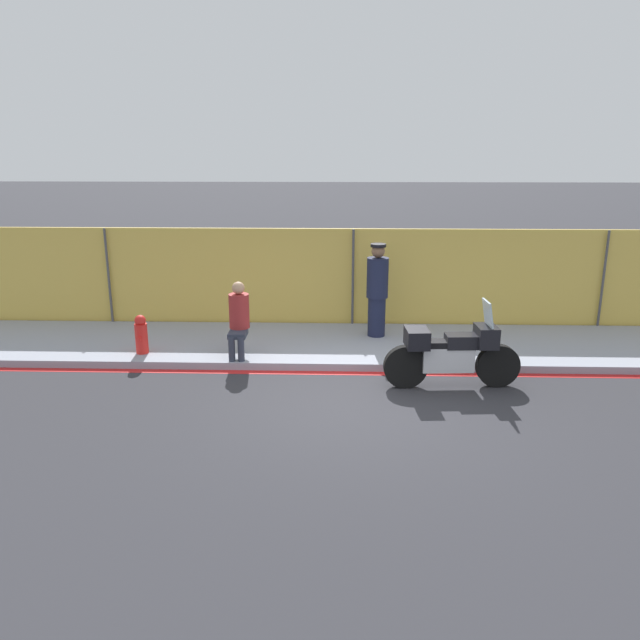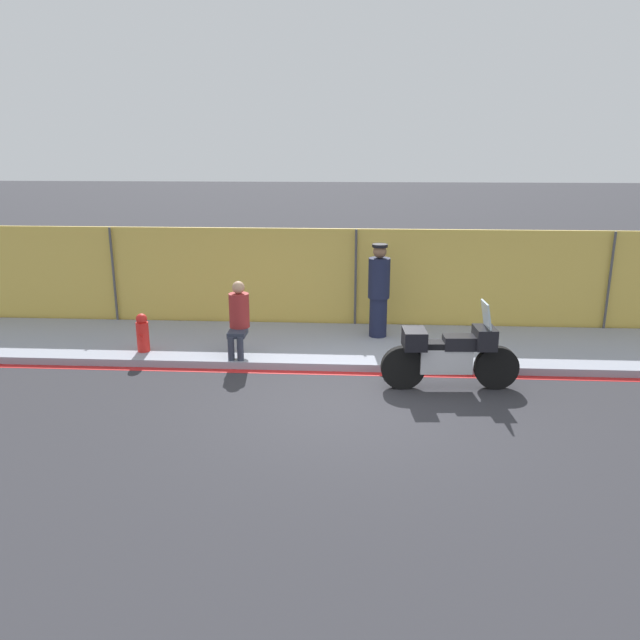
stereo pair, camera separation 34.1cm
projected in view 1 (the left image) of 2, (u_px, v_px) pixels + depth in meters
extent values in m
plane|color=#2D2D33|center=(357.00, 403.00, 9.60)|extent=(120.00, 120.00, 0.00)
cube|color=#8E93A3|center=(353.00, 345.00, 12.18)|extent=(38.73, 2.61, 0.14)
cube|color=red|center=(355.00, 373.00, 10.85)|extent=(38.73, 0.18, 0.01)
cube|color=gold|center=(353.00, 279.00, 13.24)|extent=(36.80, 0.08, 2.16)
cylinder|color=#4C4C51|center=(109.00, 279.00, 13.31)|extent=(0.05, 0.05, 2.16)
cylinder|color=#4C4C51|center=(353.00, 280.00, 13.15)|extent=(0.05, 0.05, 2.16)
cylinder|color=#4C4C51|center=(603.00, 282.00, 12.99)|extent=(0.05, 0.05, 2.16)
cylinder|color=black|center=(498.00, 366.00, 10.18)|extent=(0.72, 0.18, 0.72)
cylinder|color=black|center=(405.00, 367.00, 10.14)|extent=(0.72, 0.18, 0.72)
cube|color=silver|center=(447.00, 358.00, 10.12)|extent=(0.85, 0.33, 0.41)
cube|color=black|center=(462.00, 341.00, 10.05)|extent=(0.54, 0.34, 0.22)
cube|color=black|center=(443.00, 344.00, 10.05)|extent=(0.62, 0.32, 0.10)
cube|color=black|center=(486.00, 336.00, 10.04)|extent=(0.35, 0.49, 0.34)
cube|color=silver|center=(488.00, 313.00, 9.94)|extent=(0.13, 0.43, 0.42)
cube|color=black|center=(417.00, 338.00, 10.01)|extent=(0.39, 0.53, 0.30)
cylinder|color=#191E38|center=(377.00, 316.00, 12.46)|extent=(0.35, 0.35, 0.79)
cylinder|color=#191E38|center=(378.00, 278.00, 12.24)|extent=(0.43, 0.43, 0.79)
sphere|color=brown|center=(378.00, 251.00, 12.10)|extent=(0.26, 0.26, 0.26)
cylinder|color=black|center=(378.00, 245.00, 12.07)|extent=(0.30, 0.30, 0.06)
cylinder|color=#2D3342|center=(232.00, 349.00, 11.01)|extent=(0.12, 0.12, 0.44)
cylinder|color=#2D3342|center=(241.00, 349.00, 11.01)|extent=(0.12, 0.12, 0.44)
cube|color=#2D3342|center=(238.00, 334.00, 11.16)|extent=(0.31, 0.44, 0.10)
cylinder|color=maroon|center=(239.00, 311.00, 11.28)|extent=(0.37, 0.37, 0.63)
sphere|color=tan|center=(238.00, 288.00, 11.16)|extent=(0.23, 0.23, 0.23)
cylinder|color=red|center=(142.00, 338.00, 11.43)|extent=(0.23, 0.23, 0.56)
sphere|color=red|center=(140.00, 321.00, 11.34)|extent=(0.20, 0.20, 0.20)
cylinder|color=red|center=(139.00, 339.00, 11.30)|extent=(0.08, 0.09, 0.08)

